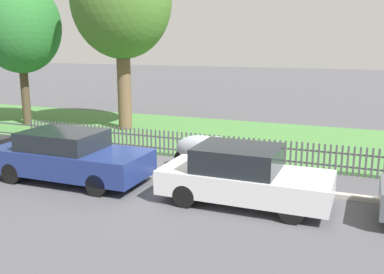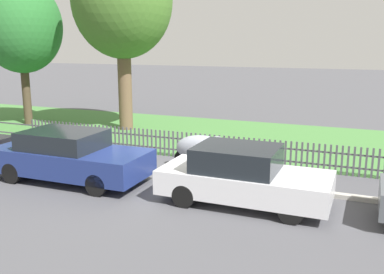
{
  "view_description": "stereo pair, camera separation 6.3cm",
  "coord_description": "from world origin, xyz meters",
  "px_view_note": "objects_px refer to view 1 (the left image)",
  "views": [
    {
      "loc": [
        5.66,
        -10.93,
        3.86
      ],
      "look_at": [
        0.87,
        0.76,
        1.1
      ],
      "focal_mm": 40.0,
      "sensor_mm": 36.0,
      "label": 1
    },
    {
      "loc": [
        5.72,
        -10.9,
        3.86
      ],
      "look_at": [
        0.87,
        0.76,
        1.1
      ],
      "focal_mm": 40.0,
      "sensor_mm": 36.0,
      "label": 2
    }
  ],
  "objects_px": {
    "parked_car_navy_estate": "(243,176)",
    "tree_behind_motorcycle": "(20,27)",
    "tree_mid_park": "(121,1)",
    "parked_car_black_saloon": "(69,156)",
    "covered_motorcycle": "(204,149)"
  },
  "relations": [
    {
      "from": "covered_motorcycle",
      "to": "tree_mid_park",
      "type": "relative_size",
      "value": 0.23
    },
    {
      "from": "tree_mid_park",
      "to": "parked_car_navy_estate",
      "type": "bearing_deg",
      "value": -42.95
    },
    {
      "from": "parked_car_black_saloon",
      "to": "tree_behind_motorcycle",
      "type": "relative_size",
      "value": 0.67
    },
    {
      "from": "tree_behind_motorcycle",
      "to": "tree_mid_park",
      "type": "distance_m",
      "value": 5.28
    },
    {
      "from": "tree_behind_motorcycle",
      "to": "tree_mid_park",
      "type": "xyz_separation_m",
      "value": [
        5.13,
        0.7,
        1.02
      ]
    },
    {
      "from": "parked_car_navy_estate",
      "to": "covered_motorcycle",
      "type": "distance_m",
      "value": 2.98
    },
    {
      "from": "covered_motorcycle",
      "to": "tree_behind_motorcycle",
      "type": "distance_m",
      "value": 12.17
    },
    {
      "from": "parked_car_navy_estate",
      "to": "tree_mid_park",
      "type": "xyz_separation_m",
      "value": [
        -7.54,
        7.02,
        4.95
      ]
    },
    {
      "from": "parked_car_navy_estate",
      "to": "tree_behind_motorcycle",
      "type": "distance_m",
      "value": 14.69
    },
    {
      "from": "covered_motorcycle",
      "to": "tree_mid_park",
      "type": "xyz_separation_m",
      "value": [
        -5.65,
        4.7,
        5.0
      ]
    },
    {
      "from": "parked_car_black_saloon",
      "to": "parked_car_navy_estate",
      "type": "xyz_separation_m",
      "value": [
        5.08,
        0.14,
        -0.02
      ]
    },
    {
      "from": "parked_car_black_saloon",
      "to": "tree_mid_park",
      "type": "xyz_separation_m",
      "value": [
        -2.45,
        7.16,
        4.93
      ]
    },
    {
      "from": "parked_car_black_saloon",
      "to": "covered_motorcycle",
      "type": "relative_size",
      "value": 2.36
    },
    {
      "from": "covered_motorcycle",
      "to": "tree_mid_park",
      "type": "height_order",
      "value": "tree_mid_park"
    },
    {
      "from": "parked_car_navy_estate",
      "to": "tree_mid_park",
      "type": "distance_m",
      "value": 11.43
    }
  ]
}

